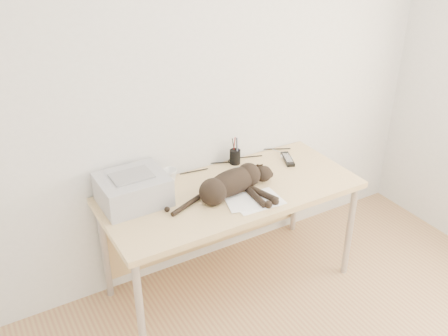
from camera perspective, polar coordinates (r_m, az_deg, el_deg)
wall_back at (r=3.12m, az=-2.50°, el=9.33°), size 3.50×0.00×3.50m
desk at (r=3.20m, az=0.05°, el=-3.88°), size 1.60×0.70×0.74m
printer at (r=2.95m, az=-10.38°, el=-2.40°), size 0.39×0.33×0.18m
papers at (r=2.96m, az=3.43°, el=-3.74°), size 0.35×0.28×0.01m
cat at (r=2.98m, az=0.70°, el=-1.94°), size 0.74×0.35×0.17m
mug at (r=3.15m, az=-6.18°, el=-0.89°), size 0.13×0.13×0.09m
pen_cup at (r=3.35m, az=1.27°, el=1.33°), size 0.07×0.07×0.19m
remote_grey at (r=3.23m, az=2.20°, el=-0.65°), size 0.06×0.17×0.02m
remote_black at (r=3.44m, az=7.28°, el=1.01°), size 0.12×0.20×0.02m
mouse at (r=3.47m, az=7.17°, el=1.41°), size 0.08×0.11×0.03m
cable_tangle at (r=3.30m, az=-1.89°, el=-0.04°), size 1.36×0.08×0.01m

